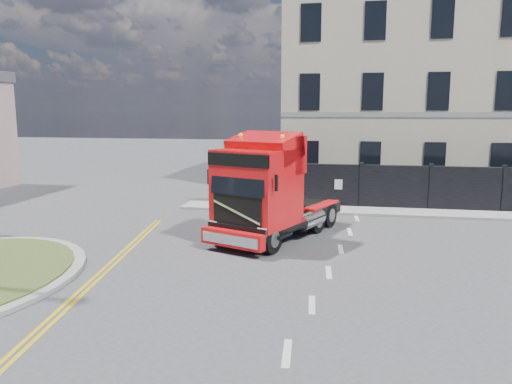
# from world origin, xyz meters

# --- Properties ---
(ground) EXTENTS (120.00, 120.00, 0.00)m
(ground) POSITION_xyz_m (0.00, 0.00, 0.00)
(ground) COLOR #424244
(ground) RESTS_ON ground
(hoarding_fence) EXTENTS (18.80, 0.25, 2.00)m
(hoarding_fence) POSITION_xyz_m (6.55, 9.00, 1.00)
(hoarding_fence) COLOR black
(hoarding_fence) RESTS_ON ground
(georgian_building) EXTENTS (12.30, 10.30, 12.80)m
(georgian_building) POSITION_xyz_m (6.00, 16.50, 5.77)
(georgian_building) COLOR beige
(georgian_building) RESTS_ON ground
(pavement_far) EXTENTS (20.00, 1.60, 0.12)m
(pavement_far) POSITION_xyz_m (6.00, 8.10, 0.06)
(pavement_far) COLOR gray
(pavement_far) RESTS_ON ground
(truck) EXTENTS (4.31, 6.37, 3.58)m
(truck) POSITION_xyz_m (0.70, 2.70, 1.60)
(truck) COLOR black
(truck) RESTS_ON ground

